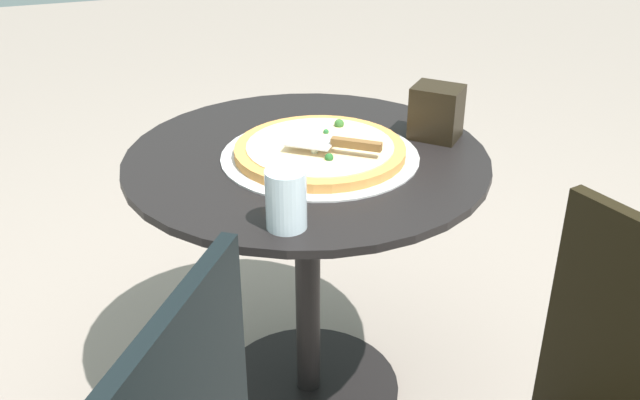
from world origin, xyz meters
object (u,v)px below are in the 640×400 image
pizza_server (334,143)px  napkin_dispenser (436,112)px  pizza_on_tray (320,151)px  drinking_cup (286,199)px  patio_table (307,232)px

pizza_server → napkin_dispenser: bearing=104.4°
pizza_on_tray → pizza_server: pizza_server is taller
pizza_on_tray → drinking_cup: 0.32m
patio_table → pizza_server: pizza_server is taller
pizza_server → napkin_dispenser: 0.29m
drinking_cup → napkin_dispenser: napkin_dispenser is taller
patio_table → pizza_server: bearing=31.1°
pizza_on_tray → napkin_dispenser: bearing=94.5°
drinking_cup → napkin_dispenser: bearing=123.7°
patio_table → napkin_dispenser: (-0.00, 0.32, 0.26)m
patio_table → drinking_cup: drinking_cup is taller
pizza_server → drinking_cup: (0.23, -0.17, 0.01)m
pizza_on_tray → drinking_cup: drinking_cup is taller
pizza_server → patio_table: bearing=-148.9°
pizza_server → napkin_dispenser: size_ratio=1.59×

